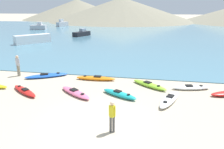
{
  "coord_description": "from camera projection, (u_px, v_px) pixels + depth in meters",
  "views": [
    {
      "loc": [
        2.78,
        -9.59,
        5.46
      ],
      "look_at": [
        -0.35,
        6.37,
        0.5
      ],
      "focal_mm": 35.0,
      "sensor_mm": 36.0,
      "label": 1
    }
  ],
  "objects": [
    {
      "name": "kayak_on_sand_2",
      "position": [
        75.0,
        92.0,
        14.35
      ],
      "size": [
        2.82,
        2.34,
        0.33
      ],
      "color": "#E5668C",
      "rests_on": "ground_plane"
    },
    {
      "name": "person_near_waterline",
      "position": [
        18.0,
        64.0,
        18.08
      ],
      "size": [
        0.35,
        0.3,
        1.75
      ],
      "color": "gray",
      "rests_on": "ground_plane"
    },
    {
      "name": "moored_boat_4",
      "position": [
        82.0,
        33.0,
        44.0
      ],
      "size": [
        2.77,
        4.28,
        1.47
      ],
      "color": "black",
      "rests_on": "bay_water"
    },
    {
      "name": "kayak_on_sand_9",
      "position": [
        191.0,
        88.0,
        15.26
      ],
      "size": [
        2.7,
        1.22,
        0.32
      ],
      "color": "white",
      "rests_on": "ground_plane"
    },
    {
      "name": "moored_boat_0",
      "position": [
        33.0,
        39.0,
        34.83
      ],
      "size": [
        4.55,
        5.3,
        1.36
      ],
      "color": "white",
      "rests_on": "bay_water"
    },
    {
      "name": "far_hill_left",
      "position": [
        77.0,
        9.0,
        110.97
      ],
      "size": [
        53.66,
        53.66,
        9.77
      ],
      "primitive_type": "cone",
      "color": "gray",
      "rests_on": "ground_plane"
    },
    {
      "name": "moored_boat_1",
      "position": [
        39.0,
        27.0,
        57.17
      ],
      "size": [
        4.23,
        2.92,
        1.95
      ],
      "color": "#B2B2B7",
      "rests_on": "bay_water"
    },
    {
      "name": "kayak_on_sand_5",
      "position": [
        96.0,
        78.0,
        17.26
      ],
      "size": [
        3.17,
        0.79,
        0.34
      ],
      "color": "orange",
      "rests_on": "ground_plane"
    },
    {
      "name": "far_hill_midleft",
      "position": [
        122.0,
        9.0,
        91.97
      ],
      "size": [
        60.63,
        60.63,
        9.82
      ],
      "primitive_type": "cone",
      "color": "gray",
      "rests_on": "ground_plane"
    },
    {
      "name": "moored_boat_3",
      "position": [
        62.0,
        24.0,
        67.22
      ],
      "size": [
        2.59,
        4.28,
        2.23
      ],
      "color": "#B2B2B7",
      "rests_on": "bay_water"
    },
    {
      "name": "kayak_on_sand_7",
      "position": [
        149.0,
        85.0,
        15.78
      ],
      "size": [
        2.75,
        2.32,
        0.34
      ],
      "color": "#8CCC2D",
      "rests_on": "ground_plane"
    },
    {
      "name": "kayak_on_sand_8",
      "position": [
        25.0,
        91.0,
        14.64
      ],
      "size": [
        2.77,
        2.13,
        0.32
      ],
      "color": "red",
      "rests_on": "ground_plane"
    },
    {
      "name": "kayak_on_sand_1",
      "position": [
        169.0,
        99.0,
        13.27
      ],
      "size": [
        1.68,
        3.03,
        0.34
      ],
      "color": "white",
      "rests_on": "ground_plane"
    },
    {
      "name": "kayak_on_sand_3",
      "position": [
        119.0,
        94.0,
        14.04
      ],
      "size": [
        2.6,
        1.81,
        0.37
      ],
      "color": "teal",
      "rests_on": "ground_plane"
    },
    {
      "name": "bay_water",
      "position": [
        143.0,
        32.0,
        50.71
      ],
      "size": [
        160.0,
        70.0,
        0.06
      ],
      "primitive_type": "cube",
      "color": "teal",
      "rests_on": "ground_plane"
    },
    {
      "name": "ground_plane",
      "position": [
        95.0,
        120.0,
        11.11
      ],
      "size": [
        400.0,
        400.0,
        0.0
      ],
      "primitive_type": "plane",
      "color": "tan"
    },
    {
      "name": "person_near_foreground",
      "position": [
        112.0,
        115.0,
        9.78
      ],
      "size": [
        0.31,
        0.22,
        1.55
      ],
      "color": "#4C4C4C",
      "rests_on": "ground_plane"
    },
    {
      "name": "kayak_on_sand_4",
      "position": [
        47.0,
        76.0,
        17.95
      ],
      "size": [
        3.34,
        2.41,
        0.32
      ],
      "color": "blue",
      "rests_on": "ground_plane"
    }
  ]
}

